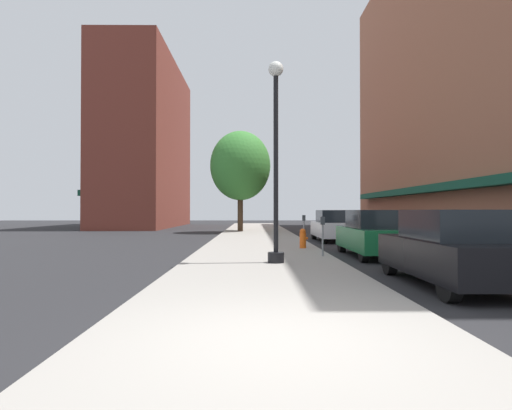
{
  "coord_description": "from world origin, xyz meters",
  "views": [
    {
      "loc": [
        -0.29,
        -4.96,
        1.65
      ],
      "look_at": [
        -0.12,
        15.31,
        1.91
      ],
      "focal_mm": 29.02,
      "sensor_mm": 36.0,
      "label": 1
    }
  ],
  "objects_px": {
    "car_black": "(451,249)",
    "fire_hydrant": "(303,238)",
    "parking_meter_near": "(304,226)",
    "parking_meter_far": "(323,231)",
    "car_white": "(333,226)",
    "lamppost": "(276,157)",
    "tree_near": "(240,166)",
    "car_green": "(374,234)"
  },
  "relations": [
    {
      "from": "parking_meter_far",
      "to": "car_black",
      "type": "relative_size",
      "value": 0.3
    },
    {
      "from": "car_white",
      "to": "fire_hydrant",
      "type": "bearing_deg",
      "value": -111.64
    },
    {
      "from": "fire_hydrant",
      "to": "tree_near",
      "type": "height_order",
      "value": "tree_near"
    },
    {
      "from": "car_green",
      "to": "car_white",
      "type": "relative_size",
      "value": 1.0
    },
    {
      "from": "lamppost",
      "to": "tree_near",
      "type": "bearing_deg",
      "value": 94.93
    },
    {
      "from": "lamppost",
      "to": "parking_meter_far",
      "type": "bearing_deg",
      "value": 45.69
    },
    {
      "from": "tree_near",
      "to": "car_black",
      "type": "relative_size",
      "value": 1.72
    },
    {
      "from": "parking_meter_near",
      "to": "car_white",
      "type": "height_order",
      "value": "car_white"
    },
    {
      "from": "parking_meter_near",
      "to": "car_black",
      "type": "relative_size",
      "value": 0.3
    },
    {
      "from": "parking_meter_near",
      "to": "car_green",
      "type": "relative_size",
      "value": 0.3
    },
    {
      "from": "parking_meter_near",
      "to": "parking_meter_far",
      "type": "relative_size",
      "value": 1.0
    },
    {
      "from": "car_white",
      "to": "parking_meter_near",
      "type": "bearing_deg",
      "value": -120.35
    },
    {
      "from": "lamppost",
      "to": "car_green",
      "type": "relative_size",
      "value": 1.37
    },
    {
      "from": "fire_hydrant",
      "to": "tree_near",
      "type": "distance_m",
      "value": 14.8
    },
    {
      "from": "car_white",
      "to": "car_green",
      "type": "bearing_deg",
      "value": -88.33
    },
    {
      "from": "fire_hydrant",
      "to": "parking_meter_near",
      "type": "distance_m",
      "value": 2.17
    },
    {
      "from": "parking_meter_far",
      "to": "car_black",
      "type": "bearing_deg",
      "value": -68.1
    },
    {
      "from": "parking_meter_far",
      "to": "car_white",
      "type": "relative_size",
      "value": 0.3
    },
    {
      "from": "fire_hydrant",
      "to": "parking_meter_far",
      "type": "height_order",
      "value": "parking_meter_far"
    },
    {
      "from": "lamppost",
      "to": "car_white",
      "type": "xyz_separation_m",
      "value": [
        3.61,
        9.87,
        -2.39
      ]
    },
    {
      "from": "tree_near",
      "to": "car_white",
      "type": "height_order",
      "value": "tree_near"
    },
    {
      "from": "fire_hydrant",
      "to": "car_white",
      "type": "bearing_deg",
      "value": 66.69
    },
    {
      "from": "tree_near",
      "to": "car_black",
      "type": "bearing_deg",
      "value": -76.47
    },
    {
      "from": "lamppost",
      "to": "parking_meter_near",
      "type": "bearing_deg",
      "value": 76.2
    },
    {
      "from": "fire_hydrant",
      "to": "car_green",
      "type": "height_order",
      "value": "car_green"
    },
    {
      "from": "car_black",
      "to": "car_green",
      "type": "bearing_deg",
      "value": 88.0
    },
    {
      "from": "parking_meter_near",
      "to": "car_white",
      "type": "bearing_deg",
      "value": 57.98
    },
    {
      "from": "parking_meter_far",
      "to": "tree_near",
      "type": "height_order",
      "value": "tree_near"
    },
    {
      "from": "parking_meter_far",
      "to": "car_green",
      "type": "distance_m",
      "value": 2.12
    },
    {
      "from": "fire_hydrant",
      "to": "tree_near",
      "type": "xyz_separation_m",
      "value": [
        -2.94,
        13.81,
        4.42
      ]
    },
    {
      "from": "fire_hydrant",
      "to": "parking_meter_far",
      "type": "bearing_deg",
      "value": -84.14
    },
    {
      "from": "tree_near",
      "to": "car_green",
      "type": "distance_m",
      "value": 17.25
    },
    {
      "from": "lamppost",
      "to": "car_black",
      "type": "bearing_deg",
      "value": -41.17
    },
    {
      "from": "car_black",
      "to": "car_white",
      "type": "relative_size",
      "value": 1.0
    },
    {
      "from": "car_black",
      "to": "fire_hydrant",
      "type": "bearing_deg",
      "value": 104.12
    },
    {
      "from": "parking_meter_near",
      "to": "lamppost",
      "type": "bearing_deg",
      "value": -103.8
    },
    {
      "from": "car_green",
      "to": "lamppost",
      "type": "bearing_deg",
      "value": -142.88
    },
    {
      "from": "car_green",
      "to": "parking_meter_far",
      "type": "bearing_deg",
      "value": -154.84
    },
    {
      "from": "parking_meter_near",
      "to": "parking_meter_far",
      "type": "distance_m",
      "value": 5.05
    },
    {
      "from": "parking_meter_far",
      "to": "tree_near",
      "type": "bearing_deg",
      "value": 100.97
    },
    {
      "from": "tree_near",
      "to": "car_green",
      "type": "bearing_deg",
      "value": -71.92
    },
    {
      "from": "parking_meter_far",
      "to": "car_white",
      "type": "height_order",
      "value": "car_white"
    }
  ]
}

